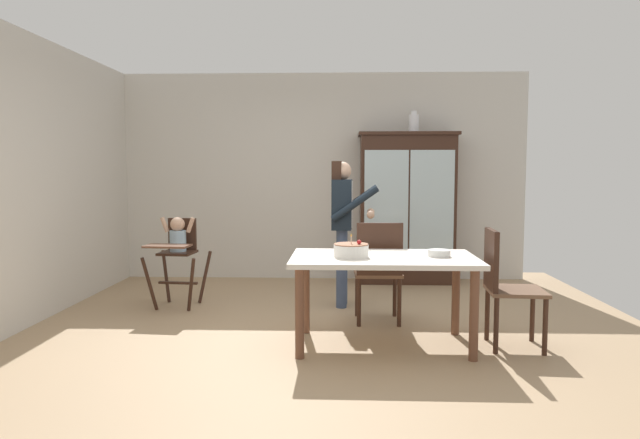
{
  "coord_description": "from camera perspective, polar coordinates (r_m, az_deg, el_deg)",
  "views": [
    {
      "loc": [
        0.25,
        -4.87,
        1.43
      ],
      "look_at": [
        0.05,
        0.7,
        0.95
      ],
      "focal_mm": 31.81,
      "sensor_mm": 36.0,
      "label": 1
    }
  ],
  "objects": [
    {
      "name": "ground_plane",
      "position": [
        5.09,
        -0.84,
        -11.41
      ],
      "size": [
        6.24,
        6.24,
        0.0
      ],
      "primitive_type": "plane",
      "color": "tan"
    },
    {
      "name": "wall_back",
      "position": [
        7.51,
        0.17,
        4.31
      ],
      "size": [
        5.32,
        0.06,
        2.7
      ],
      "primitive_type": "cube",
      "color": "beige",
      "rests_on": "ground_plane"
    },
    {
      "name": "wall_left",
      "position": [
        5.66,
        -28.55,
        3.51
      ],
      "size": [
        0.06,
        5.32,
        2.7
      ],
      "primitive_type": "cube",
      "color": "beige",
      "rests_on": "ground_plane"
    },
    {
      "name": "china_cabinet",
      "position": [
        7.31,
        8.74,
        1.19
      ],
      "size": [
        1.25,
        0.48,
        1.91
      ],
      "color": "#382116",
      "rests_on": "ground_plane"
    },
    {
      "name": "ceramic_vase",
      "position": [
        7.33,
        9.42,
        9.56
      ],
      "size": [
        0.13,
        0.13,
        0.27
      ],
      "color": "white",
      "rests_on": "china_cabinet"
    },
    {
      "name": "high_chair_with_toddler",
      "position": [
        6.13,
        -14.14,
        -2.5
      ],
      "size": [
        0.62,
        0.72,
        0.95
      ],
      "rotation": [
        0.0,
        0.0,
        -0.08
      ],
      "color": "#382116",
      "rests_on": "ground_plane"
    },
    {
      "name": "adult_person",
      "position": [
        5.95,
        2.31,
        0.47
      ],
      "size": [
        0.52,
        0.5,
        1.53
      ],
      "rotation": [
        0.0,
        0.0,
        1.51
      ],
      "color": "#3D4C6B",
      "rests_on": "ground_plane"
    },
    {
      "name": "dining_table",
      "position": [
        4.64,
        6.4,
        -4.88
      ],
      "size": [
        1.5,
        0.88,
        0.74
      ],
      "color": "silver",
      "rests_on": "ground_plane"
    },
    {
      "name": "birthday_cake",
      "position": [
        4.55,
        3.15,
        -3.12
      ],
      "size": [
        0.28,
        0.28,
        0.19
      ],
      "color": "white",
      "rests_on": "dining_table"
    },
    {
      "name": "serving_bowl",
      "position": [
        4.68,
        11.89,
        -3.33
      ],
      "size": [
        0.18,
        0.18,
        0.05
      ],
      "primitive_type": "cylinder",
      "color": "silver",
      "rests_on": "dining_table"
    },
    {
      "name": "dining_chair_far_side",
      "position": [
        5.3,
        5.92,
        -4.6
      ],
      "size": [
        0.45,
        0.45,
        0.96
      ],
      "rotation": [
        0.0,
        0.0,
        3.16
      ],
      "color": "#382116",
      "rests_on": "ground_plane"
    },
    {
      "name": "dining_chair_right_end",
      "position": [
        4.83,
        17.94,
        -5.76
      ],
      "size": [
        0.47,
        0.47,
        0.96
      ],
      "rotation": [
        0.0,
        0.0,
        1.5
      ],
      "color": "#382116",
      "rests_on": "ground_plane"
    }
  ]
}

